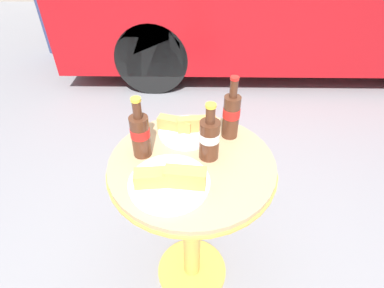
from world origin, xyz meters
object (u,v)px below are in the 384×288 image
lunch_plate_far (186,128)px  lunch_plate_near (170,180)px  cola_bottle_right (140,134)px  cola_bottle_center (231,114)px  bistro_table (192,199)px  cola_bottle_left (209,137)px

lunch_plate_far → lunch_plate_near: bearing=-98.7°
cola_bottle_right → cola_bottle_center: cola_bottle_center is taller
lunch_plate_near → lunch_plate_far: size_ratio=1.15×
cola_bottle_center → lunch_plate_far: cola_bottle_center is taller
bistro_table → lunch_plate_far: lunch_plate_far is taller
bistro_table → cola_bottle_center: cola_bottle_center is taller
cola_bottle_center → cola_bottle_right: bearing=-160.2°
cola_bottle_right → cola_bottle_left: bearing=-2.5°
cola_bottle_left → cola_bottle_center: size_ratio=0.87×
cola_bottle_right → lunch_plate_near: size_ratio=0.87×
cola_bottle_left → lunch_plate_far: size_ratio=0.94×
cola_bottle_center → lunch_plate_near: (-0.20, -0.26, -0.07)m
bistro_table → cola_bottle_left: bearing=22.5°
cola_bottle_right → lunch_plate_far: bearing=39.9°
bistro_table → cola_bottle_right: size_ratio=3.30×
lunch_plate_far → cola_bottle_center: bearing=-4.5°
cola_bottle_right → lunch_plate_far: size_ratio=0.99×
lunch_plate_far → cola_bottle_left: bearing=-59.1°
cola_bottle_right → cola_bottle_center: size_ratio=0.92×
bistro_table → lunch_plate_far: bearing=98.3°
cola_bottle_right → lunch_plate_near: 0.20m
cola_bottle_left → lunch_plate_far: bearing=120.9°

